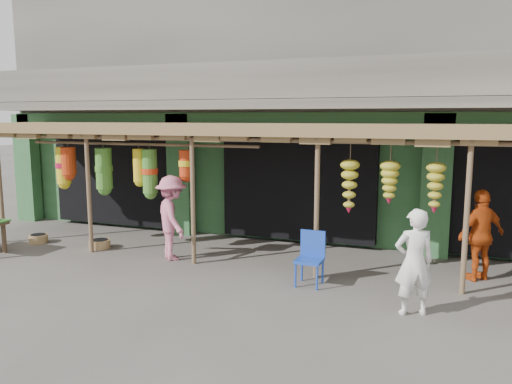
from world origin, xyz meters
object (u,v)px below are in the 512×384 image
(blue_chair, at_px, (311,255))
(person_shopper, at_px, (172,218))
(person_front, at_px, (414,262))
(person_vendor, at_px, (481,235))

(blue_chair, bearing_deg, person_shopper, 171.79)
(blue_chair, xyz_separation_m, person_front, (1.76, -0.81, 0.28))
(person_vendor, bearing_deg, blue_chair, -15.78)
(person_vendor, bearing_deg, person_front, 23.22)
(person_vendor, height_order, person_shopper, person_shopper)
(blue_chair, distance_m, person_shopper, 3.13)
(person_front, relative_size, person_vendor, 0.97)
(blue_chair, distance_m, person_vendor, 3.09)
(person_front, height_order, person_shopper, person_shopper)
(person_vendor, distance_m, person_shopper, 5.91)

